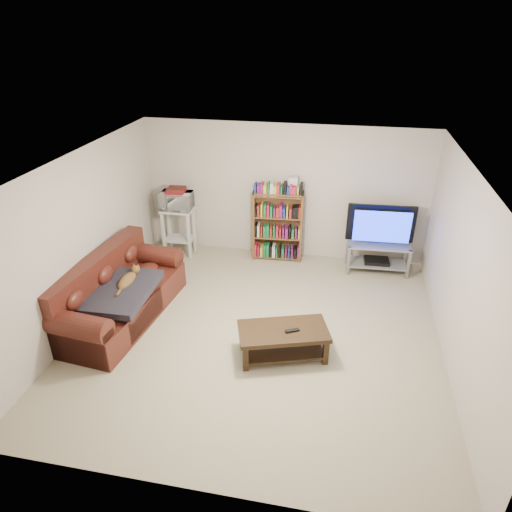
% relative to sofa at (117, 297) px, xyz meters
% --- Properties ---
extents(floor, '(5.00, 5.00, 0.00)m').
position_rel_sofa_xyz_m(floor, '(2.09, 0.01, -0.33)').
color(floor, tan).
rests_on(floor, ground).
extents(ceiling, '(5.00, 5.00, 0.00)m').
position_rel_sofa_xyz_m(ceiling, '(2.09, 0.01, 2.07)').
color(ceiling, white).
rests_on(ceiling, ground).
extents(wall_back, '(5.00, 0.00, 5.00)m').
position_rel_sofa_xyz_m(wall_back, '(2.09, 2.51, 0.87)').
color(wall_back, beige).
rests_on(wall_back, ground).
extents(wall_front, '(5.00, 0.00, 5.00)m').
position_rel_sofa_xyz_m(wall_front, '(2.09, -2.49, 0.87)').
color(wall_front, beige).
rests_on(wall_front, ground).
extents(wall_left, '(0.00, 5.00, 5.00)m').
position_rel_sofa_xyz_m(wall_left, '(-0.41, 0.01, 0.87)').
color(wall_left, beige).
rests_on(wall_left, ground).
extents(wall_right, '(0.00, 5.00, 5.00)m').
position_rel_sofa_xyz_m(wall_right, '(4.59, 0.01, 0.87)').
color(wall_right, beige).
rests_on(wall_right, ground).
extents(sofa, '(1.20, 2.32, 0.95)m').
position_rel_sofa_xyz_m(sofa, '(0.00, 0.00, 0.00)').
color(sofa, '#481A12').
rests_on(sofa, floor).
extents(blanket, '(0.89, 1.14, 0.19)m').
position_rel_sofa_xyz_m(blanket, '(0.17, -0.17, 0.22)').
color(blanket, '#232029').
rests_on(blanket, sofa).
extents(cat, '(0.31, 0.63, 0.18)m').
position_rel_sofa_xyz_m(cat, '(0.19, 0.03, 0.28)').
color(cat, brown).
rests_on(cat, sofa).
extents(coffee_table, '(1.26, 0.89, 0.42)m').
position_rel_sofa_xyz_m(coffee_table, '(2.51, -0.41, -0.04)').
color(coffee_table, black).
rests_on(coffee_table, floor).
extents(remote, '(0.19, 0.13, 0.02)m').
position_rel_sofa_xyz_m(remote, '(2.63, -0.43, 0.09)').
color(remote, black).
rests_on(remote, coffee_table).
extents(tv_stand, '(1.08, 0.53, 0.53)m').
position_rel_sofa_xyz_m(tv_stand, '(3.79, 2.14, 0.02)').
color(tv_stand, '#999EA3').
rests_on(tv_stand, floor).
extents(television, '(1.14, 0.21, 0.65)m').
position_rel_sofa_xyz_m(television, '(3.79, 2.14, 0.52)').
color(television, black).
rests_on(television, tv_stand).
extents(dvd_player, '(0.44, 0.32, 0.06)m').
position_rel_sofa_xyz_m(dvd_player, '(3.79, 2.14, -0.14)').
color(dvd_player, black).
rests_on(dvd_player, tv_stand).
extents(bookshelf, '(0.90, 0.33, 1.28)m').
position_rel_sofa_xyz_m(bookshelf, '(2.02, 2.28, 0.33)').
color(bookshelf, brown).
rests_on(bookshelf, floor).
extents(shelf_clutter, '(0.65, 0.23, 0.28)m').
position_rel_sofa_xyz_m(shelf_clutter, '(2.12, 2.30, 1.05)').
color(shelf_clutter, silver).
rests_on(shelf_clutter, bookshelf).
extents(microwave_stand, '(0.57, 0.42, 0.89)m').
position_rel_sofa_xyz_m(microwave_stand, '(0.21, 2.12, 0.24)').
color(microwave_stand, silver).
rests_on(microwave_stand, floor).
extents(microwave, '(0.56, 0.39, 0.31)m').
position_rel_sofa_xyz_m(microwave, '(0.21, 2.12, 0.72)').
color(microwave, silver).
rests_on(microwave, microwave_stand).
extents(game_boxes, '(0.33, 0.29, 0.05)m').
position_rel_sofa_xyz_m(game_boxes, '(0.21, 2.12, 0.89)').
color(game_boxes, maroon).
rests_on(game_boxes, microwave).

